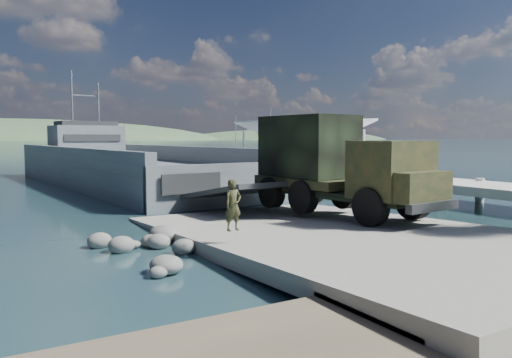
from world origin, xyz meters
name	(u,v)px	position (x,y,z in m)	size (l,w,h in m)	color
ground	(324,240)	(0.00, 0.00, 0.00)	(1400.00, 1400.00, 0.00)	#19333C
boat_ramp	(342,238)	(0.00, -1.00, 0.25)	(10.00, 18.00, 0.50)	gray
shoreline_rocks	(159,258)	(-6.20, 0.50, 0.00)	(3.20, 5.60, 0.90)	slate
distant_headlands	(31,141)	(50.00, 560.00, 0.00)	(1000.00, 240.00, 48.00)	#3A5736
pier	(308,164)	(13.00, 18.77, 1.60)	(6.40, 44.00, 6.10)	beige
landing_craft	(126,174)	(-0.37, 24.70, 0.89)	(11.69, 37.14, 10.88)	#4C545A
military_truck	(333,164)	(2.50, 2.63, 2.63)	(3.77, 9.44, 4.27)	black
soldier	(233,218)	(-4.23, -0.80, 1.30)	(0.59, 0.39, 1.60)	black
sailboat_near	(271,169)	(16.85, 30.67, 0.38)	(2.95, 6.06, 7.10)	white
sailboat_far	(237,167)	(16.01, 36.88, 0.35)	(1.88, 5.43, 6.51)	white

